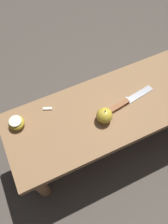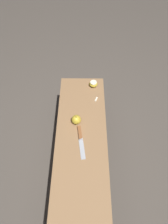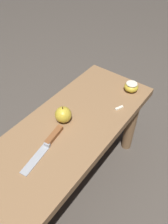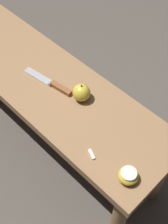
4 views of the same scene
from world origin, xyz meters
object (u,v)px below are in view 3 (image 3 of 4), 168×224
at_px(wooden_bench, 40,167).
at_px(knife, 49,142).
at_px(apple_cut, 131,87).
at_px(apple_whole, 63,115).

height_order(wooden_bench, knife, knife).
height_order(knife, apple_cut, apple_cut).
relative_size(wooden_bench, apple_cut, 18.29).
bearing_deg(apple_whole, knife, 14.57).
xyz_separation_m(wooden_bench, knife, (-0.07, -0.01, 0.09)).
distance_m(wooden_bench, apple_cut, 0.59).
distance_m(wooden_bench, knife, 0.12).
xyz_separation_m(knife, apple_cut, (-0.50, 0.10, 0.02)).
bearing_deg(wooden_bench, apple_cut, 170.16).
height_order(wooden_bench, apple_cut, apple_cut).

